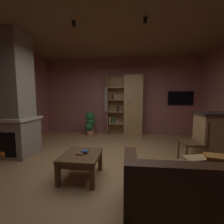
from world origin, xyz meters
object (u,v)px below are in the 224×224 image
object	(u,v)px
leather_couch	(203,200)
potted_floor_plant	(90,123)
coffee_table	(81,159)
dining_chair	(196,140)
wall_mounted_tv	(180,98)
table_book_1	(85,151)
bookshelf_cabinet	(131,106)
stone_fireplace	(12,102)
table_book_0	(80,154)

from	to	relation	value
leather_couch	potted_floor_plant	bearing A→B (deg)	122.63
coffee_table	dining_chair	xyz separation A→B (m)	(2.15, 0.73, 0.20)
coffee_table	wall_mounted_tv	size ratio (longest dim) A/B	0.76
leather_couch	table_book_1	bearing A→B (deg)	153.11
coffee_table	wall_mounted_tv	bearing A→B (deg)	50.20
bookshelf_cabinet	coffee_table	xyz separation A→B (m)	(-0.85, -2.94, -0.73)
bookshelf_cabinet	table_book_1	size ratio (longest dim) A/B	19.63
wall_mounted_tv	stone_fireplace	bearing A→B (deg)	-152.40
coffee_table	table_book_0	xyz separation A→B (m)	(-0.00, -0.02, 0.10)
bookshelf_cabinet	table_book_0	distance (m)	3.15
table_book_1	wall_mounted_tv	distance (m)	4.13
stone_fireplace	table_book_0	xyz separation A→B (m)	(1.92, -0.80, -0.85)
bookshelf_cabinet	potted_floor_plant	distance (m)	1.59
bookshelf_cabinet	wall_mounted_tv	size ratio (longest dim) A/B	2.47
dining_chair	wall_mounted_tv	world-z (taller)	wall_mounted_tv
table_book_1	wall_mounted_tv	size ratio (longest dim) A/B	0.13
potted_floor_plant	stone_fireplace	bearing A→B (deg)	-124.81
leather_couch	dining_chair	size ratio (longest dim) A/B	1.84
leather_couch	potted_floor_plant	world-z (taller)	potted_floor_plant
leather_couch	coffee_table	size ratio (longest dim) A/B	2.57
bookshelf_cabinet	stone_fireplace	bearing A→B (deg)	-142.03
potted_floor_plant	bookshelf_cabinet	bearing A→B (deg)	10.15
stone_fireplace	table_book_0	world-z (taller)	stone_fireplace
table_book_0	wall_mounted_tv	world-z (taller)	wall_mounted_tv
dining_chair	potted_floor_plant	world-z (taller)	dining_chair
stone_fireplace	table_book_0	bearing A→B (deg)	-22.53
leather_couch	stone_fireplace	bearing A→B (deg)	156.67
table_book_0	dining_chair	bearing A→B (deg)	19.25
table_book_0	potted_floor_plant	bearing A→B (deg)	102.39
bookshelf_cabinet	coffee_table	bearing A→B (deg)	-106.17
dining_chair	wall_mounted_tv	size ratio (longest dim) A/B	1.06
table_book_1	dining_chair	xyz separation A→B (m)	(2.09, 0.70, 0.07)
table_book_0	dining_chair	xyz separation A→B (m)	(2.16, 0.75, 0.10)
stone_fireplace	leather_couch	xyz separation A→B (m)	(3.52, -1.52, -0.98)
leather_couch	table_book_1	world-z (taller)	leather_couch
bookshelf_cabinet	wall_mounted_tv	world-z (taller)	bookshelf_cabinet
stone_fireplace	potted_floor_plant	xyz separation A→B (m)	(1.33, 1.91, -0.82)
dining_chair	wall_mounted_tv	distance (m)	2.60
coffee_table	potted_floor_plant	distance (m)	2.75
bookshelf_cabinet	wall_mounted_tv	bearing A→B (deg)	6.78
coffee_table	wall_mounted_tv	distance (m)	4.22
table_book_0	potted_floor_plant	world-z (taller)	potted_floor_plant
stone_fireplace	table_book_1	bearing A→B (deg)	-20.45
stone_fireplace	table_book_1	distance (m)	2.27
potted_floor_plant	leather_couch	bearing A→B (deg)	-57.37
table_book_0	table_book_1	bearing A→B (deg)	42.20
dining_chair	table_book_1	bearing A→B (deg)	-161.61
stone_fireplace	wall_mounted_tv	world-z (taller)	stone_fireplace
leather_couch	wall_mounted_tv	bearing A→B (deg)	75.20
stone_fireplace	wall_mounted_tv	size ratio (longest dim) A/B	3.26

